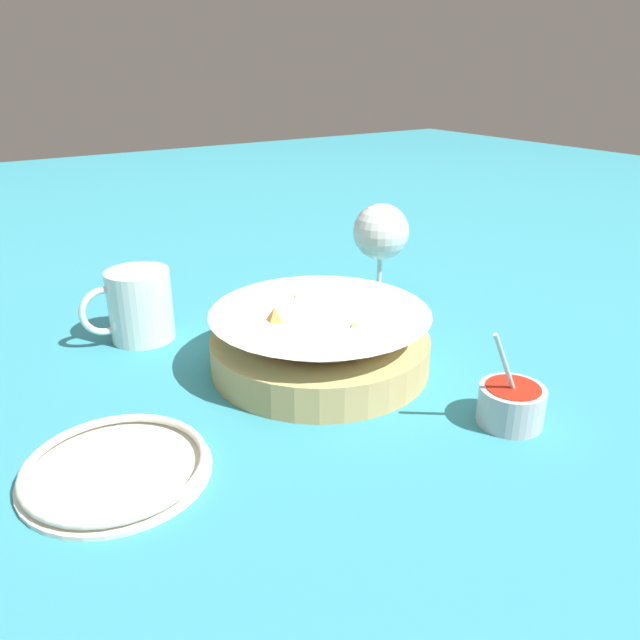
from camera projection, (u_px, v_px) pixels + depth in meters
ground_plane at (341, 366)px, 0.77m from camera, size 4.00×4.00×0.00m
food_basket at (320, 342)px, 0.76m from camera, size 0.27×0.27×0.09m
sauce_cup at (511, 403)px, 0.64m from camera, size 0.07×0.07×0.11m
wine_glass at (381, 235)px, 0.94m from camera, size 0.08×0.08×0.15m
beer_mug at (139, 308)px, 0.83m from camera, size 0.12×0.08×0.10m
side_plate at (116, 468)px, 0.57m from camera, size 0.17×0.17×0.01m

